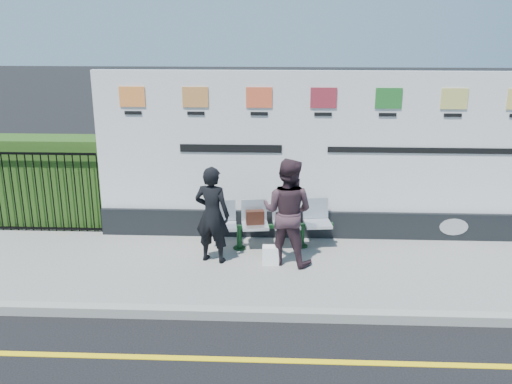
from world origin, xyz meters
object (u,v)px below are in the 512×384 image
(billboard, at_px, (321,168))
(bench, at_px, (271,236))
(woman_left, at_px, (212,215))
(woman_right, at_px, (287,212))

(billboard, height_order, bench, billboard)
(woman_left, relative_size, woman_right, 0.92)
(billboard, relative_size, woman_left, 4.95)
(billboard, distance_m, bench, 1.51)
(billboard, height_order, woman_right, billboard)
(bench, relative_size, woman_left, 1.29)
(bench, height_order, woman_left, woman_left)
(bench, bearing_deg, woman_right, -71.97)
(woman_right, bearing_deg, billboard, -96.08)
(billboard, xyz_separation_m, woman_right, (-0.60, -1.20, -0.42))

